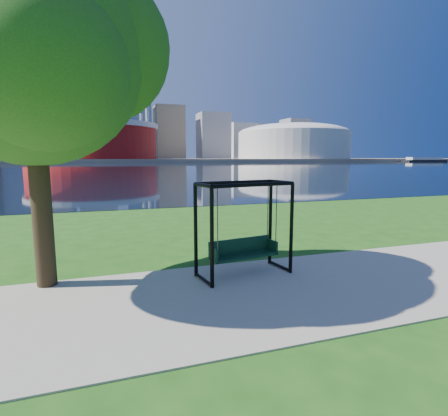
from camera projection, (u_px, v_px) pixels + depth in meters
name	position (u px, v px, depth m)	size (l,w,h in m)	color
ground	(228.00, 287.00, 7.30)	(900.00, 900.00, 0.00)	#1E5114
path	(236.00, 296.00, 6.83)	(120.00, 4.00, 0.03)	#9E937F
river	(114.00, 167.00, 103.00)	(900.00, 180.00, 0.02)	black
far_bank	(109.00, 160.00, 294.27)	(900.00, 228.00, 2.00)	#937F60
stadium	(92.00, 140.00, 222.61)	(83.00, 83.00, 32.00)	maroon
arena	(293.00, 140.00, 268.07)	(84.00, 84.00, 26.56)	beige
skyline	(102.00, 119.00, 300.52)	(392.00, 66.00, 96.50)	gray
swing	(244.00, 231.00, 7.92)	(2.23, 1.24, 2.16)	black
park_tree	(27.00, 47.00, 6.73)	(5.58, 5.04, 6.93)	black
barge	(424.00, 160.00, 246.84)	(31.63, 11.82, 3.09)	black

